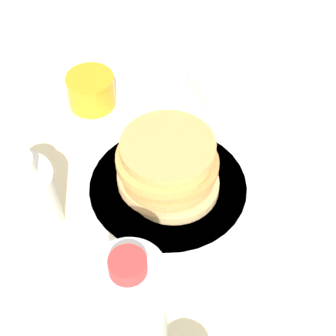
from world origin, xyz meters
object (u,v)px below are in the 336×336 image
juice_glass (91,90)px  cream_jug (25,199)px  water_bottle_near (133,318)px  pancake_stack (168,168)px  plate (168,187)px

juice_glass → cream_jug: size_ratio=0.58×
water_bottle_near → pancake_stack: bearing=61.7°
pancake_stack → cream_jug: bearing=176.8°
cream_jug → water_bottle_near: (0.08, -0.25, 0.05)m
pancake_stack → juice_glass: bearing=103.8°
plate → pancake_stack: bearing=-110.5°
plate → water_bottle_near: (-0.13, -0.24, 0.10)m
pancake_stack → cream_jug: cream_jug is taller
pancake_stack → cream_jug: (-0.21, 0.01, 0.00)m
cream_jug → juice_glass: bearing=55.9°
plate → water_bottle_near: 0.29m
plate → cream_jug: cream_jug is taller
juice_glass → water_bottle_near: water_bottle_near is taller
plate → juice_glass: (-0.06, 0.23, 0.02)m
juice_glass → cream_jug: bearing=-124.1°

